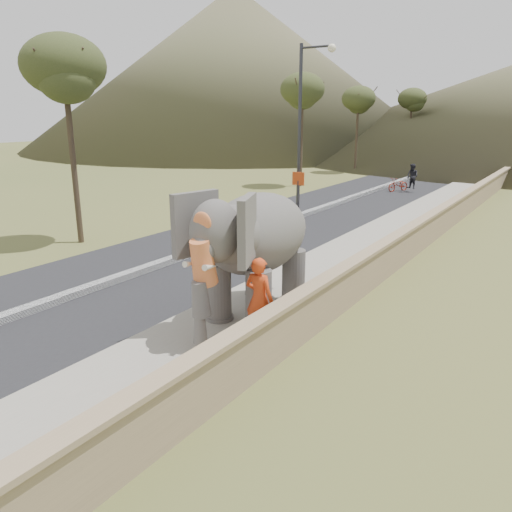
% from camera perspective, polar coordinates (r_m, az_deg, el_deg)
% --- Properties ---
extents(ground, '(160.00, 160.00, 0.00)m').
position_cam_1_polar(ground, '(10.94, -7.78, -11.29)').
color(ground, olive).
rests_on(ground, ground).
extents(road, '(7.00, 120.00, 0.03)m').
position_cam_1_polar(road, '(21.32, -0.36, 2.51)').
color(road, black).
rests_on(road, ground).
extents(median, '(0.35, 120.00, 0.22)m').
position_cam_1_polar(median, '(21.30, -0.36, 2.76)').
color(median, black).
rests_on(median, ground).
extents(walkway, '(3.00, 120.00, 0.15)m').
position_cam_1_polar(walkway, '(19.08, 12.24, 0.70)').
color(walkway, '#9E9687').
rests_on(walkway, ground).
extents(parapet, '(0.30, 120.00, 1.10)m').
position_cam_1_polar(parapet, '(18.46, 17.09, 1.37)').
color(parapet, tan).
rests_on(parapet, ground).
extents(lamppost, '(1.76, 0.36, 8.00)m').
position_cam_1_polar(lamppost, '(23.96, 5.70, 15.65)').
color(lamppost, '#2F2E33').
rests_on(lamppost, ground).
extents(signboard, '(0.60, 0.08, 2.40)m').
position_cam_1_polar(signboard, '(23.30, 4.83, 7.69)').
color(signboard, '#2D2D33').
rests_on(signboard, ground).
extents(hill_left, '(60.00, 60.00, 22.00)m').
position_cam_1_polar(hill_left, '(76.76, -2.36, 20.49)').
color(hill_left, brown).
rests_on(hill_left, ground).
extents(elephant_and_man, '(2.56, 4.52, 3.16)m').
position_cam_1_polar(elephant_and_man, '(12.32, 0.22, 0.59)').
color(elephant_and_man, '#67625D').
rests_on(elephant_and_man, ground).
extents(motorcyclist, '(1.99, 1.82, 1.86)m').
position_cam_1_polar(motorcyclist, '(34.37, 16.62, 8.22)').
color(motorcyclist, maroon).
rests_on(motorcyclist, ground).
extents(trees, '(41.53, 45.11, 8.00)m').
position_cam_1_polar(trees, '(36.93, 25.49, 12.59)').
color(trees, '#473828').
rests_on(trees, ground).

